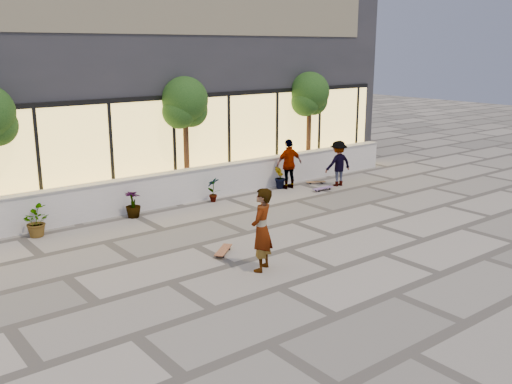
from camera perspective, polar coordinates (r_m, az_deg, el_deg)
ground at (r=11.92m, az=2.35°, el=-9.55°), size 80.00×80.00×0.00m
planter_wall at (r=17.39m, az=-12.73°, el=-0.35°), size 22.00×0.42×1.04m
retail_building at (r=21.95m, az=-19.63°, el=12.01°), size 24.00×9.17×8.50m
shrub_c at (r=15.94m, az=-21.27°, el=-2.77°), size 0.68×0.77×0.81m
shrub_d at (r=16.90m, az=-12.20°, el=-1.17°), size 0.64×0.64×0.81m
shrub_e at (r=18.23m, az=-4.30°, el=0.26°), size 0.46×0.35×0.81m
shrub_f at (r=19.88m, az=2.42°, el=1.47°), size 0.55×0.57×0.81m
tree_mideast at (r=18.73m, az=-7.11°, el=8.58°), size 1.60×1.50×3.92m
tree_east at (r=22.06m, az=5.37°, el=9.48°), size 1.60×1.50×3.92m
skater_center at (r=12.50m, az=0.57°, el=-3.80°), size 0.82×0.74×1.87m
skater_right_near at (r=19.85m, az=3.33°, el=2.82°), size 1.06×0.54×1.74m
skater_right_far at (r=20.44m, az=8.22°, el=2.85°), size 1.12×0.74×1.62m
skateboard_center at (r=13.77m, az=-3.29°, el=-5.83°), size 0.80×0.72×0.10m
skateboard_right_near at (r=20.76m, az=6.01°, el=1.01°), size 0.70×0.49×0.08m
skateboard_right_far at (r=19.81m, az=6.71°, el=0.38°), size 0.83×0.22×0.10m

